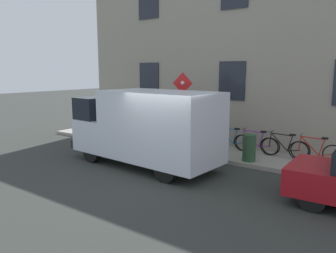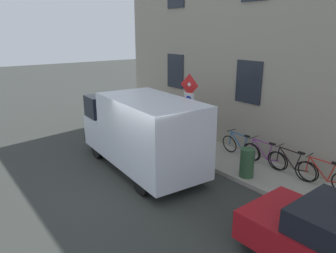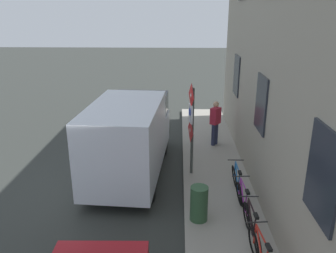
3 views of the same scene
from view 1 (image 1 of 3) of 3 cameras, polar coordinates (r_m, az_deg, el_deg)
The scene contains 11 objects.
ground_plane at distance 10.04m, azimuth 0.15°, elevation -8.56°, with size 80.00×80.00×0.00m, color #30332F.
sidewalk_slab at distance 12.66m, azimuth 8.67°, elevation -4.49°, with size 2.03×17.04×0.14m, color #9C968A.
building_facade at distance 13.56m, azimuth 11.86°, elevation 14.29°, with size 0.75×15.04×8.57m.
sign_post_stacked at distance 12.19m, azimuth 2.53°, elevation 3.89°, with size 0.19×0.56×2.81m.
delivery_van at distance 10.84m, azimuth -3.77°, elevation 0.05°, with size 2.35×5.45×2.50m.
bicycle_red at distance 11.93m, azimuth 24.07°, elevation -3.92°, with size 0.46×1.71×0.89m.
bicycle_black at distance 12.16m, azimuth 19.40°, elevation -3.38°, with size 0.46×1.71×0.89m.
bicycle_purple at distance 12.47m, azimuth 14.94°, elevation -2.84°, with size 0.46×1.72×0.89m.
bicycle_blue at distance 12.85m, azimuth 10.73°, elevation -2.32°, with size 0.46×1.71×0.89m.
pedestrian at distance 14.57m, azimuth -3.46°, elevation 1.46°, with size 0.45×0.48×1.72m.
litter_bin at distance 11.36m, azimuth 13.81°, elevation -3.59°, with size 0.44×0.44×0.90m, color #2D5133.
Camera 1 is at (-7.75, -5.56, 3.13)m, focal length 35.34 mm.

